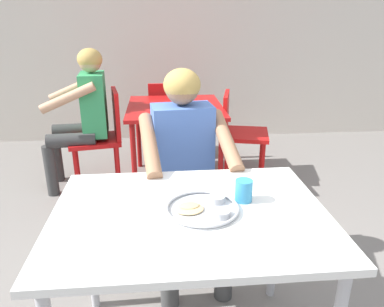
# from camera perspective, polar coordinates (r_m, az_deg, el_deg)

# --- Properties ---
(table_foreground) EXTENTS (1.09, 0.81, 0.75)m
(table_foreground) POSITION_cam_1_polar(r_m,az_deg,el_deg) (1.52, -0.32, -11.56)
(table_foreground) COLOR white
(table_foreground) RESTS_ON ground
(thali_tray) EXTENTS (0.29, 0.29, 0.03)m
(thali_tray) POSITION_cam_1_polar(r_m,az_deg,el_deg) (1.48, 1.82, -8.45)
(thali_tray) COLOR #B7BABF
(thali_tray) RESTS_ON table_foreground
(drinking_cup) EXTENTS (0.07, 0.07, 0.09)m
(drinking_cup) POSITION_cam_1_polar(r_m,az_deg,el_deg) (1.55, 8.01, -5.60)
(drinking_cup) COLOR #338CBF
(drinking_cup) RESTS_ON table_foreground
(chair_foreground) EXTENTS (0.48, 0.47, 0.83)m
(chair_foreground) POSITION_cam_1_polar(r_m,az_deg,el_deg) (2.37, -1.86, -4.28)
(chair_foreground) COLOR silver
(chair_foreground) RESTS_ON ground
(diner_foreground) EXTENTS (0.54, 0.58, 1.21)m
(diner_foreground) POSITION_cam_1_polar(r_m,az_deg,el_deg) (2.07, -1.03, -0.88)
(diner_foreground) COLOR #3D3D3D
(diner_foreground) RESTS_ON ground
(table_background_red) EXTENTS (0.83, 0.91, 0.73)m
(table_background_red) POSITION_cam_1_polar(r_m,az_deg,el_deg) (3.30, -2.64, 5.95)
(table_background_red) COLOR #B71414
(table_background_red) RESTS_ON ground
(chair_red_left) EXTENTS (0.50, 0.46, 0.88)m
(chair_red_left) POSITION_cam_1_polar(r_m,az_deg,el_deg) (3.37, -13.47, 3.18)
(chair_red_left) COLOR red
(chair_red_left) RESTS_ON ground
(chair_red_right) EXTENTS (0.49, 0.51, 0.82)m
(chair_red_right) POSITION_cam_1_polar(r_m,az_deg,el_deg) (3.44, 7.09, 3.80)
(chair_red_right) COLOR red
(chair_red_right) RESTS_ON ground
(chair_red_far) EXTENTS (0.45, 0.43, 0.83)m
(chair_red_far) POSITION_cam_1_polar(r_m,az_deg,el_deg) (3.97, -3.56, 6.29)
(chair_red_far) COLOR red
(chair_red_far) RESTS_ON ground
(patron_background) EXTENTS (0.57, 0.52, 1.23)m
(patron_background) POSITION_cam_1_polar(r_m,az_deg,el_deg) (3.34, -16.42, 6.83)
(patron_background) COLOR #353535
(patron_background) RESTS_ON ground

